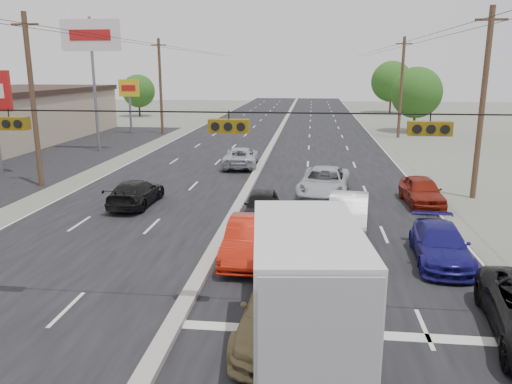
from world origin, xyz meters
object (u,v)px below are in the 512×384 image
(tree_right_mid, at_px, (416,93))
(pole_sign_far, at_px, (129,93))
(tree_left_far, at_px, (138,91))
(oncoming_near, at_px, (136,193))
(utility_pole_right_b, at_px, (482,104))
(utility_pole_left_b, at_px, (33,100))
(utility_pole_right_c, at_px, (401,87))
(tan_sedan, at_px, (283,309))
(queue_car_a, at_px, (262,206))
(box_truck, at_px, (303,284))
(red_sedan, at_px, (250,240))
(tree_right_far, at_px, (392,81))
(queue_car_c, at_px, (324,183))
(queue_car_b, at_px, (348,213))
(queue_car_e, at_px, (422,191))
(utility_pole_left_c, at_px, (161,86))
(queue_car_d, at_px, (440,245))
(pole_sign_billboard, at_px, (91,44))
(oncoming_far, at_px, (241,157))

(tree_right_mid, bearing_deg, pole_sign_far, -170.84)
(tree_left_far, xyz_separation_m, oncoming_near, (16.70, -48.62, -3.05))
(utility_pole_right_b, distance_m, oncoming_near, 18.70)
(pole_sign_far, bearing_deg, tree_right_mid, 9.16)
(utility_pole_left_b, relative_size, utility_pole_right_c, 1.00)
(tan_sedan, xyz_separation_m, queue_car_a, (-1.60, 10.32, -0.06))
(box_truck, bearing_deg, red_sedan, 103.03)
(utility_pole_right_b, bearing_deg, tree_right_far, 86.36)
(tree_left_far, distance_m, queue_car_c, 52.81)
(queue_car_b, bearing_deg, utility_pole_right_b, 48.79)
(queue_car_a, height_order, queue_car_e, queue_car_e)
(tree_right_far, bearing_deg, box_truck, -99.93)
(utility_pole_right_b, xyz_separation_m, queue_car_c, (-8.13, -0.66, -4.32))
(utility_pole_left_c, bearing_deg, queue_car_b, -60.56)
(tan_sedan, bearing_deg, oncoming_near, 129.68)
(utility_pole_right_c, bearing_deg, pole_sign_far, -180.00)
(red_sedan, relative_size, queue_car_e, 1.07)
(queue_car_d, bearing_deg, queue_car_a, 150.84)
(utility_pole_left_b, distance_m, pole_sign_billboard, 13.68)
(queue_car_a, bearing_deg, utility_pole_left_b, 156.38)
(utility_pole_left_c, relative_size, oncoming_far, 1.96)
(utility_pole_left_c, relative_size, red_sedan, 2.18)
(utility_pole_left_c, xyz_separation_m, queue_car_e, (21.86, -26.84, -4.38))
(utility_pole_right_b, relative_size, pole_sign_billboard, 0.91)
(pole_sign_billboard, xyz_separation_m, queue_car_a, (15.90, -18.38, -8.19))
(pole_sign_far, relative_size, queue_car_e, 1.40)
(tree_right_mid, relative_size, queue_car_e, 1.67)
(utility_pole_right_b, height_order, queue_car_b, utility_pole_right_b)
(queue_car_a, distance_m, queue_car_b, 4.06)
(utility_pole_right_b, bearing_deg, tree_left_far, 127.48)
(tree_right_mid, distance_m, red_sedan, 42.73)
(pole_sign_billboard, bearing_deg, tan_sedan, -58.63)
(utility_pole_left_b, height_order, oncoming_far, utility_pole_left_b)
(utility_pole_left_b, height_order, tree_left_far, utility_pole_left_b)
(tree_left_far, xyz_separation_m, tree_right_mid, (37.00, -15.00, 0.62))
(pole_sign_billboard, relative_size, tree_right_mid, 1.54)
(tree_right_far, distance_m, tan_sedan, 72.01)
(tan_sedan, height_order, oncoming_near, tan_sedan)
(utility_pole_right_b, distance_m, queue_car_d, 11.62)
(queue_car_e, distance_m, oncoming_near, 14.77)
(tree_right_far, height_order, oncoming_far, tree_right_far)
(queue_car_d, xyz_separation_m, queue_car_e, (0.98, 8.07, 0.07))
(queue_car_c, distance_m, oncoming_far, 9.87)
(tree_right_far, height_order, box_truck, tree_right_far)
(tree_right_mid, bearing_deg, pole_sign_billboard, -150.05)
(utility_pole_right_c, height_order, pole_sign_billboard, pole_sign_billboard)
(tree_left_far, xyz_separation_m, tree_right_far, (38.00, 10.00, 1.24))
(pole_sign_far, bearing_deg, tree_left_far, 106.70)
(pole_sign_billboard, height_order, queue_car_d, pole_sign_billboard)
(utility_pole_right_b, height_order, queue_car_c, utility_pole_right_b)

